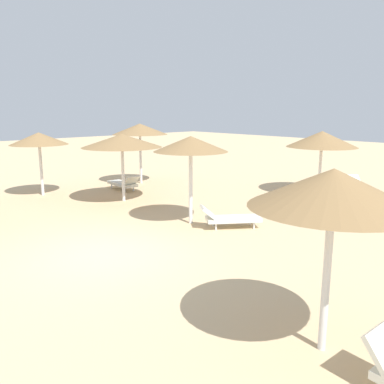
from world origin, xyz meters
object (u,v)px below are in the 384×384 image
object	(u,v)px
parasol_0	(122,141)
parasol_3	(322,139)
parasol_4	(333,189)
parasol_5	(39,139)
parasol_1	(191,144)
parasol_6	(140,129)
lounger_3	(358,186)
lounger_1	(229,218)
lounger_0	(124,183)

from	to	relation	value
parasol_0	parasol_3	bearing A→B (deg)	57.58
parasol_4	parasol_5	world-z (taller)	parasol_4
parasol_0	parasol_4	bearing A→B (deg)	-17.52
parasol_1	parasol_6	xyz separation A→B (m)	(-6.98, 3.01, 0.11)
parasol_0	parasol_3	distance (m)	8.47
parasol_5	parasol_6	bearing A→B (deg)	83.76
parasol_3	lounger_3	world-z (taller)	parasol_3
parasol_1	parasol_5	size ratio (longest dim) A/B	1.05
lounger_1	lounger_3	size ratio (longest dim) A/B	1.05
lounger_0	lounger_3	bearing A→B (deg)	44.68
parasol_0	parasol_4	distance (m)	11.29
parasol_1	parasol_5	xyz separation A→B (m)	(-7.51, -1.78, -0.15)
parasol_0	parasol_4	size ratio (longest dim) A/B	1.11
lounger_0	parasol_4	bearing A→B (deg)	-20.08
parasol_5	parasol_6	size ratio (longest dim) A/B	0.91
parasol_3	lounger_0	xyz separation A→B (m)	(-6.39, -5.94, -2.05)
parasol_5	lounger_0	xyz separation A→B (m)	(1.43, 3.18, -2.10)
parasol_4	parasol_6	bearing A→B (deg)	155.29
parasol_6	lounger_1	distance (m)	8.83
lounger_1	lounger_3	xyz separation A→B (m)	(0.21, 8.21, -0.00)
parasol_1	parasol_4	world-z (taller)	parasol_4
parasol_3	lounger_3	distance (m)	2.73
parasol_5	lounger_3	size ratio (longest dim) A/B	1.49
lounger_3	lounger_0	bearing A→B (deg)	-135.32
parasol_0	lounger_1	size ratio (longest dim) A/B	1.65
parasol_6	parasol_1	bearing A→B (deg)	-23.34
parasol_0	parasol_1	distance (m)	4.23
lounger_1	lounger_3	distance (m)	8.22
parasol_5	lounger_0	world-z (taller)	parasol_5
parasol_3	lounger_1	size ratio (longest dim) A/B	1.58
parasol_3	lounger_3	size ratio (longest dim) A/B	1.66
parasol_1	parasol_4	xyz separation A→B (m)	(6.54, -3.21, -0.03)
parasol_0	parasol_3	xyz separation A→B (m)	(4.54, 7.15, -0.05)
parasol_6	parasol_4	bearing A→B (deg)	-24.71
parasol_3	parasol_6	size ratio (longest dim) A/B	1.02
parasol_4	parasol_1	bearing A→B (deg)	153.87
lounger_1	parasol_1	bearing A→B (deg)	-154.24
parasol_3	parasol_0	bearing A→B (deg)	-122.42
parasol_3	lounger_0	world-z (taller)	parasol_3
lounger_3	lounger_1	bearing A→B (deg)	-91.50
parasol_4	parasol_5	bearing A→B (deg)	174.18
parasol_1	lounger_1	xyz separation A→B (m)	(1.17, 0.56, -2.25)
parasol_0	parasol_6	size ratio (longest dim) A/B	1.07
parasol_1	parasol_6	bearing A→B (deg)	156.66
lounger_0	parasol_3	bearing A→B (deg)	42.90
lounger_3	parasol_4	bearing A→B (deg)	-66.72
lounger_0	lounger_1	distance (m)	7.29
lounger_1	parasol_3	bearing A→B (deg)	97.15
parasol_6	lounger_0	bearing A→B (deg)	-60.54
parasol_3	parasol_5	xyz separation A→B (m)	(-7.82, -9.12, 0.05)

